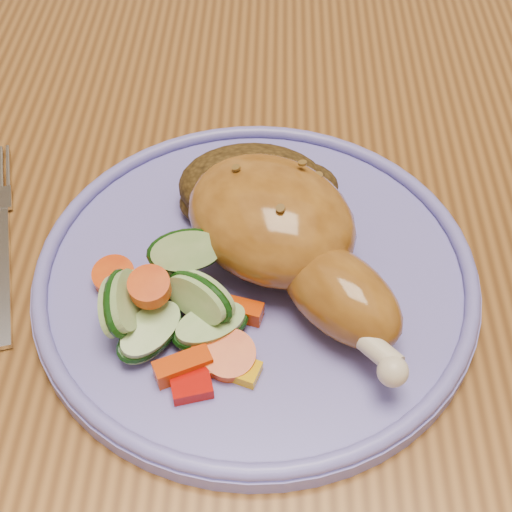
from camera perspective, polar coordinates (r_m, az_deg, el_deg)
name	(u,v)px	position (r m, az deg, el deg)	size (l,w,h in m)	color
dining_table	(352,290)	(0.58, 7.70, -2.72)	(0.90, 1.40, 0.75)	brown
chair_far	(317,44)	(1.17, 4.92, 16.55)	(0.42, 0.42, 0.91)	#4C2D16
plate	(256,277)	(0.47, 0.00, -1.67)	(0.29, 0.29, 0.01)	#6862BB
plate_rim	(256,266)	(0.46, 0.00, -0.81)	(0.29, 0.29, 0.01)	#6862BB
chicken_leg	(287,236)	(0.45, 2.48, 1.59)	(0.17, 0.19, 0.06)	#945C1F
rice_pilaf	(256,187)	(0.50, 0.03, 5.50)	(0.11, 0.08, 0.05)	#412C10
vegetable_pile	(174,307)	(0.43, -6.56, -4.10)	(0.11, 0.11, 0.05)	#A50A05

